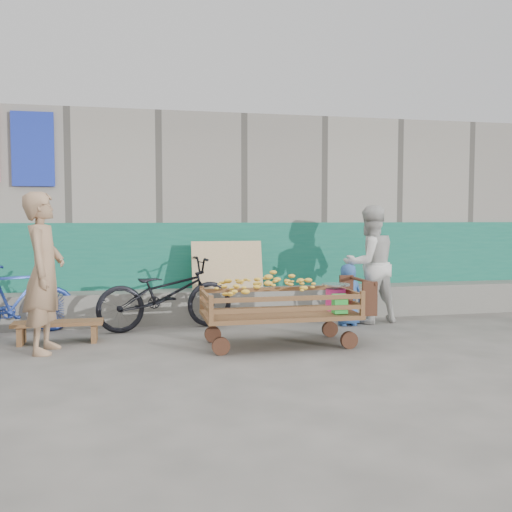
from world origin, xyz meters
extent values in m
plane|color=#524F4A|center=(0.00, 0.00, 0.00)|extent=(80.00, 80.00, 0.00)
cube|color=gray|center=(0.00, 4.10, 1.50)|extent=(12.00, 3.00, 3.00)
cube|color=#156855|center=(0.00, 2.58, 0.70)|extent=(12.00, 0.03, 1.40)
cube|color=slate|center=(0.00, 2.35, 0.23)|extent=(12.00, 0.50, 0.45)
cube|color=tan|center=(0.30, 2.22, 0.80)|extent=(1.00, 0.19, 0.68)
cube|color=#2034B3|center=(-2.30, 2.56, 2.40)|extent=(0.55, 0.03, 1.00)
cube|color=brown|center=(0.64, 0.62, 0.36)|extent=(1.75, 0.88, 0.05)
cylinder|color=#3E2518|center=(-0.09, 0.30, 0.10)|extent=(0.19, 0.06, 0.19)
cube|color=brown|center=(-0.20, 0.21, 0.53)|extent=(0.05, 0.05, 0.27)
cylinder|color=#3E2518|center=(-0.09, 0.94, 0.10)|extent=(0.19, 0.06, 0.19)
cube|color=brown|center=(-0.20, 1.03, 0.53)|extent=(0.05, 0.05, 0.27)
cylinder|color=#3E2518|center=(1.37, 0.30, 0.10)|extent=(0.19, 0.06, 0.19)
cube|color=brown|center=(1.49, 0.21, 0.53)|extent=(0.05, 0.05, 0.27)
cylinder|color=#3E2518|center=(1.37, 0.94, 0.10)|extent=(0.19, 0.06, 0.19)
cube|color=brown|center=(1.49, 1.03, 0.53)|extent=(0.05, 0.05, 0.27)
cube|color=brown|center=(0.64, 0.21, 0.49)|extent=(1.69, 0.04, 0.05)
cube|color=brown|center=(0.64, 0.21, 0.60)|extent=(1.69, 0.04, 0.05)
cube|color=brown|center=(0.64, 1.03, 0.49)|extent=(1.69, 0.04, 0.05)
cube|color=brown|center=(0.64, 1.03, 0.60)|extent=(1.69, 0.04, 0.05)
cube|color=brown|center=(-0.20, 0.62, 0.49)|extent=(0.04, 0.82, 0.05)
cube|color=brown|center=(-0.20, 0.62, 0.60)|extent=(0.04, 0.82, 0.05)
cube|color=brown|center=(1.49, 0.62, 0.49)|extent=(0.04, 0.82, 0.05)
cube|color=brown|center=(1.49, 0.62, 0.60)|extent=(0.04, 0.82, 0.05)
cylinder|color=#3E2518|center=(1.67, 0.62, 0.73)|extent=(0.04, 0.78, 0.04)
cube|color=#3E2518|center=(1.60, 0.98, 0.56)|extent=(0.18, 0.04, 0.39)
cube|color=#3E2518|center=(1.60, 0.26, 0.56)|extent=(0.18, 0.04, 0.39)
ellipsoid|color=gold|center=(0.55, 0.62, 0.60)|extent=(1.26, 0.68, 0.43)
cylinder|color=#F62E98|center=(1.33, 0.62, 0.52)|extent=(0.23, 0.23, 0.25)
cylinder|color=silver|center=(1.33, 0.62, 0.65)|extent=(0.03, 0.03, 0.06)
cylinder|color=silver|center=(1.33, 0.62, 0.69)|extent=(0.33, 0.33, 0.02)
cube|color=green|center=(1.28, 0.35, 0.51)|extent=(0.16, 0.12, 0.21)
cube|color=brown|center=(-1.87, 1.30, 0.24)|extent=(1.02, 0.31, 0.04)
cube|color=brown|center=(-2.28, 1.30, 0.10)|extent=(0.06, 0.29, 0.20)
cube|color=brown|center=(-1.46, 1.30, 0.10)|extent=(0.06, 0.29, 0.20)
imported|color=#9A7657|center=(-1.94, 0.85, 0.88)|extent=(0.50, 0.69, 1.75)
imported|color=silver|center=(2.24, 1.75, 0.82)|extent=(0.90, 0.75, 1.64)
imported|color=#2B5394|center=(1.87, 1.61, 0.42)|extent=(0.42, 0.28, 0.85)
imported|color=black|center=(-0.58, 1.85, 0.47)|extent=(1.89, 0.94, 0.95)
imported|color=navy|center=(-2.44, 1.85, 0.45)|extent=(1.54, 1.01, 0.90)
camera|label=1|loc=(-0.99, -5.67, 1.48)|focal=40.00mm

